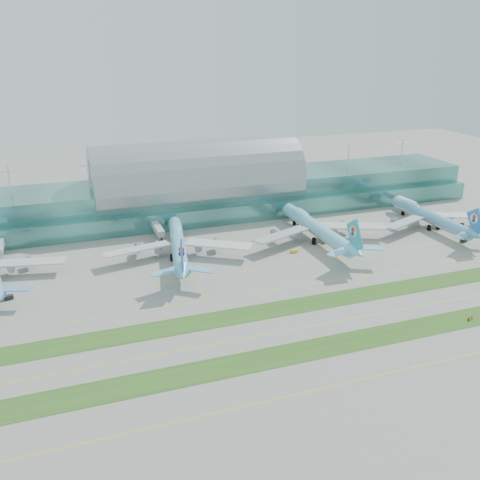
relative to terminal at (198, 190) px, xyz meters
name	(u,v)px	position (x,y,z in m)	size (l,w,h in m)	color
ground	(289,310)	(-0.01, -128.79, -14.23)	(700.00, 700.00, 0.00)	gray
terminal	(198,190)	(0.00, 0.00, 0.00)	(340.00, 69.10, 36.00)	#3D7A75
grass_strip_near	(323,347)	(-0.01, -156.79, -14.19)	(420.00, 12.00, 0.08)	#2D591E
grass_strip_far	(286,307)	(-0.01, -126.79, -14.19)	(420.00, 12.00, 0.08)	#2D591E
taxiline_a	(355,381)	(-0.01, -176.79, -14.22)	(420.00, 0.35, 0.01)	yellow
taxiline_b	(305,327)	(-0.01, -142.79, -14.22)	(420.00, 0.35, 0.01)	yellow
taxiline_c	(270,290)	(-0.01, -110.79, -14.22)	(420.00, 0.35, 0.01)	yellow
taxiline_d	(251,270)	(-0.01, -88.79, -14.22)	(420.00, 0.35, 0.01)	yellow
airliner_b	(178,243)	(-26.87, -62.39, -7.50)	(68.70, 78.88, 21.81)	#6BBEEC
airliner_c	(316,227)	(44.39, -64.25, -7.14)	(73.57, 83.34, 22.97)	#70D1F6
airliner_d	(430,216)	(111.94, -66.93, -7.86)	(66.12, 74.88, 20.65)	#5C9ECC
gse_b	(8,297)	(-100.60, -83.53, -13.36)	(3.59, 1.94, 1.74)	black
gse_c	(186,272)	(-28.29, -82.82, -13.38)	(3.34, 1.74, 1.70)	black
gse_d	(178,261)	(-28.85, -68.87, -13.59)	(3.63, 1.62, 1.26)	black
gse_e	(294,251)	(26.99, -76.03, -13.50)	(3.37, 1.69, 1.45)	yellow
gse_f	(350,247)	(55.20, -79.81, -13.56)	(3.43, 1.81, 1.33)	black
gse_g	(464,240)	(114.36, -91.74, -13.40)	(4.01, 2.07, 1.66)	black
gse_h	(461,224)	(131.11, -70.76, -13.58)	(2.87, 1.54, 1.29)	black
taxiway_sign_east	(470,319)	(59.31, -158.30, -13.66)	(2.71, 0.97, 1.15)	black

